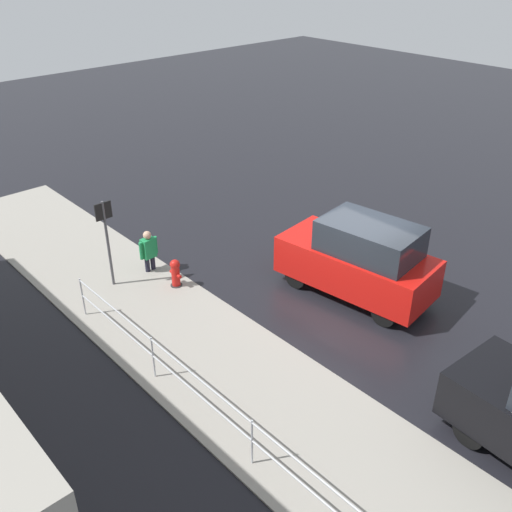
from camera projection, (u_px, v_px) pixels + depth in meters
The scene contains 7 objects.
ground_plane at pixel (345, 293), 14.67m from camera, with size 60.00×60.00×0.00m, color black.
kerb_strip at pixel (218, 364), 12.20m from camera, with size 24.00×3.20×0.04m, color gray.
moving_hatchback at pixel (359, 259), 14.12m from camera, with size 4.08×2.17×2.06m.
fire_hydrant at pixel (176, 274), 14.72m from camera, with size 0.42×0.31×0.80m.
pedestrian at pixel (149, 249), 15.27m from camera, with size 0.26×0.57×1.22m.
metal_railing at pixel (198, 388), 10.53m from camera, with size 9.06×0.04×1.05m.
sign_post at pixel (106, 232), 14.20m from camera, with size 0.07×0.44×2.40m.
Camera 1 is at (-7.54, 9.98, 8.05)m, focal length 40.00 mm.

